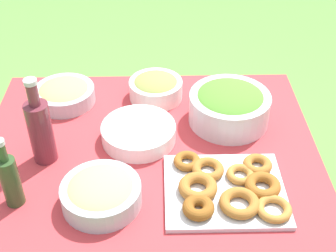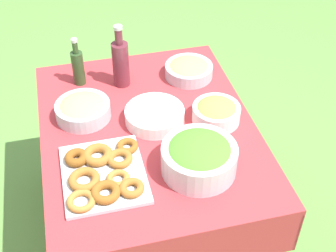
# 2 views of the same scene
# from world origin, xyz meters

# --- Properties ---
(ground_plane) EXTENTS (14.00, 14.00, 0.00)m
(ground_plane) POSITION_xyz_m (0.00, 0.00, 0.00)
(ground_plane) COLOR #609342
(picnic_table) EXTENTS (1.18, 0.93, 0.70)m
(picnic_table) POSITION_xyz_m (0.00, 0.00, 0.61)
(picnic_table) COLOR #B73338
(picnic_table) RESTS_ON ground_plane
(salad_bowl) EXTENTS (0.30, 0.30, 0.14)m
(salad_bowl) POSITION_xyz_m (-0.30, -0.14, 0.77)
(salad_bowl) COLOR silver
(salad_bowl) RESTS_ON picnic_table
(pasta_bowl) EXTENTS (0.24, 0.24, 0.09)m
(pasta_bowl) POSITION_xyz_m (0.14, 0.26, 0.75)
(pasta_bowl) COLOR #B2B7BC
(pasta_bowl) RESTS_ON picnic_table
(donut_platter) EXTENTS (0.39, 0.34, 0.05)m
(donut_platter) POSITION_xyz_m (-0.25, 0.23, 0.73)
(donut_platter) COLOR silver
(donut_platter) RESTS_ON picnic_table
(plate_stack) EXTENTS (0.26, 0.26, 0.06)m
(plate_stack) POSITION_xyz_m (0.04, -0.04, 0.73)
(plate_stack) COLOR white
(plate_stack) RESTS_ON picnic_table
(olive_oil_bottle) EXTENTS (0.06, 0.06, 0.25)m
(olive_oil_bottle) POSITION_xyz_m (0.41, 0.25, 0.80)
(olive_oil_bottle) COLOR #2D4723
(olive_oil_bottle) RESTS_ON picnic_table
(wine_bottle) EXTENTS (0.08, 0.08, 0.32)m
(wine_bottle) POSITION_xyz_m (0.35, 0.05, 0.83)
(wine_bottle) COLOR maroon
(wine_bottle) RESTS_ON picnic_table
(bread_bowl) EXTENTS (0.24, 0.24, 0.08)m
(bread_bowl) POSITION_xyz_m (0.33, -0.28, 0.74)
(bread_bowl) COLOR #B2B7BC
(bread_bowl) RESTS_ON picnic_table
(olive_bowl) EXTENTS (0.21, 0.21, 0.10)m
(olive_bowl) POSITION_xyz_m (-0.03, -0.30, 0.75)
(olive_bowl) COLOR white
(olive_bowl) RESTS_ON picnic_table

